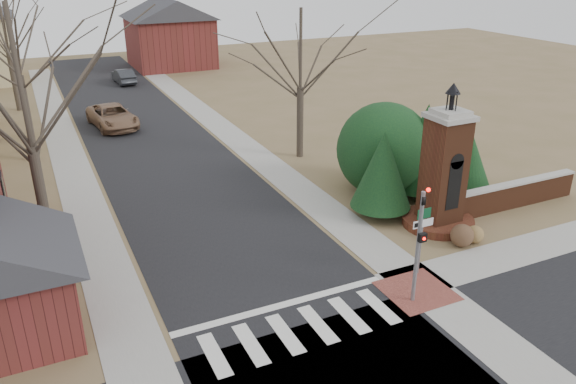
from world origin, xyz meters
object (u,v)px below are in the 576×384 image
pickup_truck (113,116)px  distant_car (124,76)px  brick_gate_monument (443,181)px  traffic_signal_pole (420,236)px  sign_post (422,228)px

pickup_truck → distant_car: pickup_truck is taller
brick_gate_monument → traffic_signal_pole: bearing=-136.8°
traffic_signal_pole → sign_post: traffic_signal_pole is taller
sign_post → traffic_signal_pole: bearing=-132.4°
traffic_signal_pole → brick_gate_monument: brick_gate_monument is taller
brick_gate_monument → distant_car: bearing=101.4°
pickup_truck → traffic_signal_pole: bearing=-84.5°
distant_car → traffic_signal_pole: bearing=90.0°
brick_gate_monument → sign_post: bearing=-138.6°
distant_car → sign_post: bearing=92.0°
traffic_signal_pole → pickup_truck: (-5.93, 26.56, -1.82)m
traffic_signal_pole → distant_car: traffic_signal_pole is taller
sign_post → brick_gate_monument: brick_gate_monument is taller
brick_gate_monument → pickup_truck: (-10.63, 22.14, -1.40)m
distant_car → pickup_truck: bearing=73.1°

